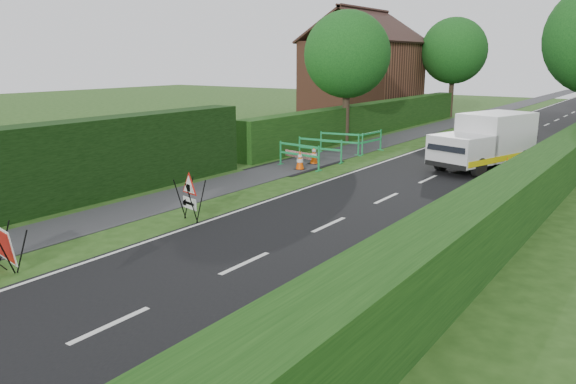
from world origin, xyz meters
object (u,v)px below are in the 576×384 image
Objects in this scene: hatchback_car at (507,123)px; triangle_sign at (189,193)px; works_van at (486,140)px; red_rect_sign at (3,245)px.

triangle_sign is at bearing -74.96° from hatchback_car.
works_van is (4.35, 12.09, 0.37)m from triangle_sign.
triangle_sign is at bearing 91.91° from red_rect_sign.
hatchback_car is at bearing 98.39° from triangle_sign.
red_rect_sign is 4.79m from triangle_sign.
works_van is at bearing -59.27° from hatchback_car.
works_van is 1.37× the size of hatchback_car.
red_rect_sign is 0.99× the size of triangle_sign.
red_rect_sign is 28.53m from hatchback_car.
triangle_sign is 0.22× the size of works_van.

